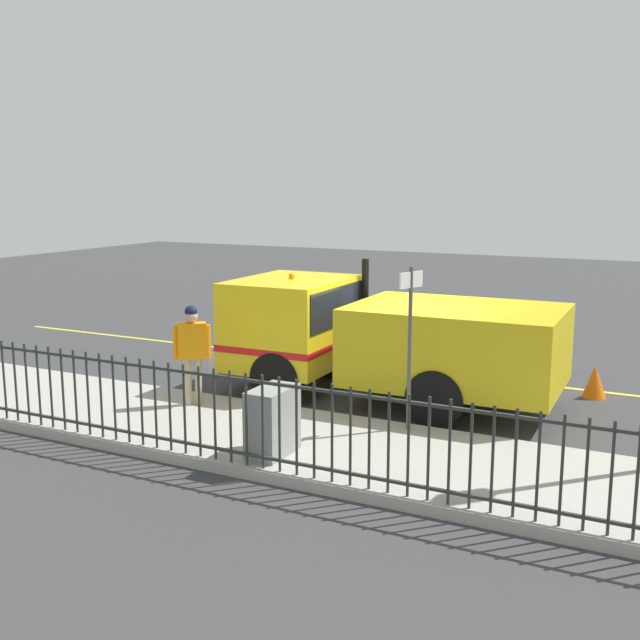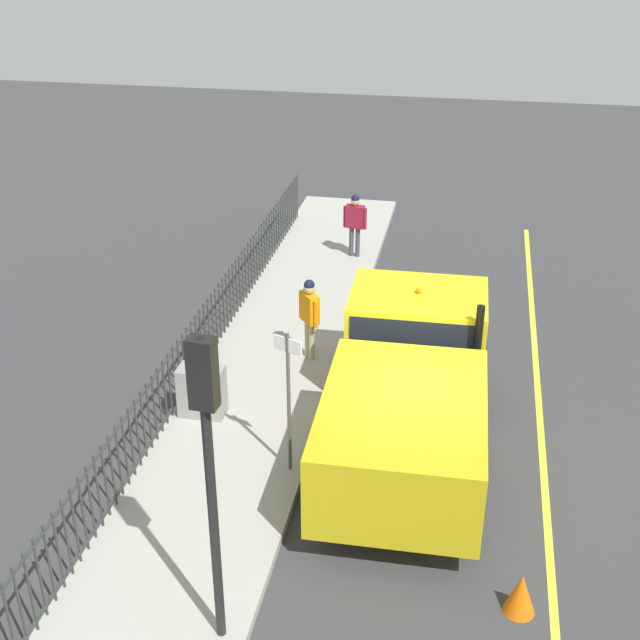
# 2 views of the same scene
# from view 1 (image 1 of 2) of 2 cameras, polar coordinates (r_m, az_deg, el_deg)

# --- Properties ---
(ground_plane) EXTENTS (57.59, 57.59, 0.00)m
(ground_plane) POSITION_cam_1_polar(r_m,az_deg,el_deg) (13.84, 7.03, -6.06)
(ground_plane) COLOR #38383A
(ground_plane) RESTS_ON ground
(sidewalk_slab) EXTENTS (2.79, 26.18, 0.15)m
(sidewalk_slab) POSITION_cam_1_polar(r_m,az_deg,el_deg) (11.06, 1.44, -9.80)
(sidewalk_slab) COLOR #A3A099
(sidewalk_slab) RESTS_ON ground
(lane_marking) EXTENTS (0.12, 23.56, 0.01)m
(lane_marking) POSITION_cam_1_polar(r_m,az_deg,el_deg) (15.81, 9.68, -4.06)
(lane_marking) COLOR yellow
(lane_marking) RESTS_ON ground
(work_truck) EXTENTS (2.61, 6.14, 2.44)m
(work_truck) POSITION_cam_1_polar(r_m,az_deg,el_deg) (13.65, 3.85, -0.95)
(work_truck) COLOR yellow
(work_truck) RESTS_ON ground
(worker_standing) EXTENTS (0.48, 0.51, 1.71)m
(worker_standing) POSITION_cam_1_polar(r_m,az_deg,el_deg) (12.90, -9.66, -1.82)
(worker_standing) COLOR orange
(worker_standing) RESTS_ON sidewalk_slab
(iron_fence) EXTENTS (0.04, 22.29, 1.28)m
(iron_fence) POSITION_cam_1_polar(r_m,az_deg,el_deg) (9.75, -1.78, -8.08)
(iron_fence) COLOR #2D332D
(iron_fence) RESTS_ON sidewalk_slab
(utility_cabinet) EXTENTS (0.82, 0.46, 0.95)m
(utility_cabinet) POSITION_cam_1_polar(r_m,az_deg,el_deg) (10.55, -3.61, -7.65)
(utility_cabinet) COLOR gray
(utility_cabinet) RESTS_ON sidewalk_slab
(traffic_cone) EXTENTS (0.43, 0.43, 0.61)m
(traffic_cone) POSITION_cam_1_polar(r_m,az_deg,el_deg) (14.72, 20.06, -4.39)
(traffic_cone) COLOR orange
(traffic_cone) RESTS_ON ground
(street_sign) EXTENTS (0.48, 0.20, 2.51)m
(street_sign) POSITION_cam_1_polar(r_m,az_deg,el_deg) (11.43, 6.83, -0.71)
(street_sign) COLOR #4C4C4C
(street_sign) RESTS_ON sidewalk_slab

